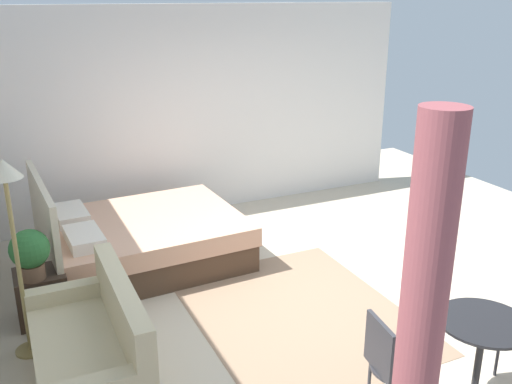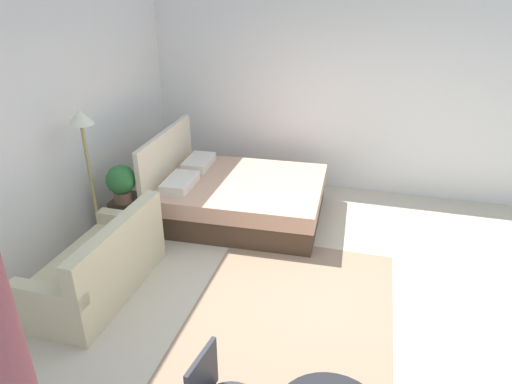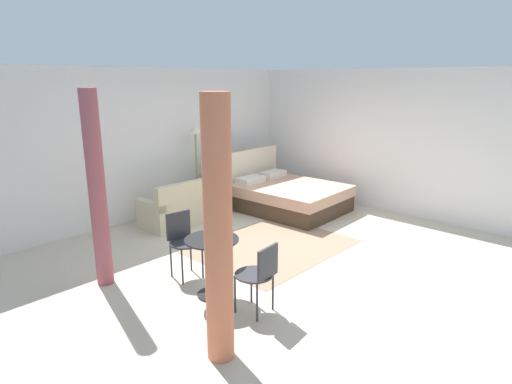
{
  "view_description": "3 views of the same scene",
  "coord_description": "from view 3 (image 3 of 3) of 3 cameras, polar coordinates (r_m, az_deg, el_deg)",
  "views": [
    {
      "loc": [
        -4.24,
        2.52,
        2.83
      ],
      "look_at": [
        0.62,
        0.24,
        0.95
      ],
      "focal_mm": 40.05,
      "sensor_mm": 36.0,
      "label": 1
    },
    {
      "loc": [
        -3.54,
        -0.36,
        2.85
      ],
      "look_at": [
        0.77,
        0.8,
        0.73
      ],
      "focal_mm": 31.44,
      "sensor_mm": 36.0,
      "label": 2
    },
    {
      "loc": [
        -4.88,
        -3.87,
        2.51
      ],
      "look_at": [
        -0.34,
        0.38,
        0.86
      ],
      "focal_mm": 29.95,
      "sensor_mm": 36.0,
      "label": 3
    }
  ],
  "objects": [
    {
      "name": "potted_plant",
      "position": [
        8.53,
        -5.4,
        2.66
      ],
      "size": [
        0.34,
        0.34,
        0.46
      ],
      "color": "brown",
      "rests_on": "nightstand"
    },
    {
      "name": "area_rug",
      "position": [
        6.69,
        2.1,
        -7.19
      ],
      "size": [
        2.34,
        1.85,
        0.01
      ],
      "primitive_type": "cube",
      "color": "#93755B",
      "rests_on": "ground"
    },
    {
      "name": "ground_plane",
      "position": [
        6.72,
        4.39,
        -7.25
      ],
      "size": [
        8.63,
        8.83,
        0.02
      ],
      "primitive_type": "cube",
      "color": "beige"
    },
    {
      "name": "wall_back",
      "position": [
        8.44,
        -11.13,
        6.68
      ],
      "size": [
        8.63,
        0.12,
        2.71
      ],
      "primitive_type": "cube",
      "color": "silver",
      "rests_on": "ground"
    },
    {
      "name": "cafe_chair_near_couch",
      "position": [
        5.63,
        -9.77,
        -5.97
      ],
      "size": [
        0.48,
        0.48,
        0.86
      ],
      "color": "#2D2D33",
      "rests_on": "ground"
    },
    {
      "name": "cafe_chair_near_window",
      "position": [
        4.69,
        0.53,
        -10.6
      ],
      "size": [
        0.48,
        0.48,
        0.81
      ],
      "color": "#2D2D33",
      "rests_on": "ground"
    },
    {
      "name": "curtain_left",
      "position": [
        3.73,
        -5.07,
        -5.66
      ],
      "size": [
        0.25,
        0.25,
        2.42
      ],
      "color": "#D1704C",
      "rests_on": "ground"
    },
    {
      "name": "balcony_table",
      "position": [
        5.08,
        -5.89,
        -8.54
      ],
      "size": [
        0.64,
        0.64,
        0.72
      ],
      "color": "black",
      "rests_on": "ground"
    },
    {
      "name": "curtain_right",
      "position": [
        5.48,
        -20.46,
        0.13
      ],
      "size": [
        0.21,
        0.21,
        2.42
      ],
      "color": "#994C51",
      "rests_on": "ground"
    },
    {
      "name": "nightstand",
      "position": [
        8.68,
        -4.62,
        -0.44
      ],
      "size": [
        0.42,
        0.44,
        0.46
      ],
      "color": "#38281E",
      "rests_on": "ground"
    },
    {
      "name": "floor_lamp",
      "position": [
        8.26,
        -8.06,
        6.56
      ],
      "size": [
        0.27,
        0.27,
        1.67
      ],
      "color": "#99844C",
      "rests_on": "ground"
    },
    {
      "name": "couch",
      "position": [
        7.78,
        -9.49,
        -2.1
      ],
      "size": [
        1.5,
        0.75,
        0.81
      ],
      "color": "beige",
      "rests_on": "ground"
    },
    {
      "name": "bed",
      "position": [
        8.47,
        4.08,
        -0.47
      ],
      "size": [
        1.72,
        2.13,
        1.1
      ],
      "color": "#473323",
      "rests_on": "ground"
    },
    {
      "name": "wall_right",
      "position": [
        8.69,
        16.38,
        6.59
      ],
      "size": [
        0.12,
        5.83,
        2.71
      ],
      "primitive_type": "cube",
      "color": "silver",
      "rests_on": "ground"
    }
  ]
}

